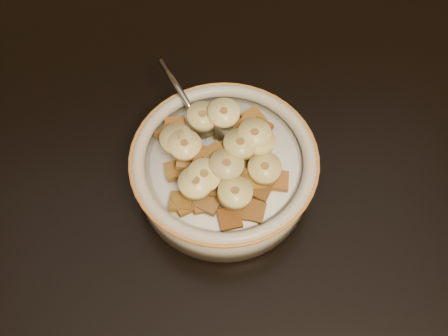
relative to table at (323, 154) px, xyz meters
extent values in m
cube|color=#422816|center=(0.00, 0.00, -0.78)|extent=(4.00, 4.50, 0.10)
cube|color=black|center=(0.00, 0.00, 0.00)|extent=(1.43, 0.95, 0.04)
cylinder|color=#BAAE93|center=(-0.12, -0.03, 0.04)|extent=(0.17, 0.17, 0.04)
cylinder|color=white|center=(-0.12, -0.03, 0.06)|extent=(0.14, 0.14, 0.00)
ellipsoid|color=gray|center=(-0.13, 0.00, 0.07)|extent=(0.04, 0.05, 0.01)
cube|color=brown|center=(-0.11, -0.05, 0.08)|extent=(0.03, 0.03, 0.01)
cube|color=olive|center=(-0.16, -0.07, 0.07)|extent=(0.03, 0.03, 0.01)
cube|color=brown|center=(-0.09, -0.07, 0.07)|extent=(0.03, 0.03, 0.01)
cube|color=brown|center=(-0.17, 0.01, 0.07)|extent=(0.03, 0.03, 0.01)
cube|color=#9A5D27|center=(-0.09, 0.00, 0.08)|extent=(0.03, 0.03, 0.01)
cube|color=brown|center=(-0.08, 0.00, 0.07)|extent=(0.03, 0.03, 0.01)
cube|color=#935F22|center=(-0.09, 0.00, 0.07)|extent=(0.03, 0.03, 0.01)
cube|color=#9D6C1F|center=(-0.09, -0.06, 0.07)|extent=(0.02, 0.02, 0.01)
cube|color=brown|center=(-0.12, -0.06, 0.08)|extent=(0.02, 0.02, 0.01)
cube|color=brown|center=(-0.14, -0.07, 0.07)|extent=(0.03, 0.03, 0.01)
cube|color=#9D6125|center=(-0.16, 0.02, 0.07)|extent=(0.02, 0.02, 0.01)
cube|color=brown|center=(-0.11, -0.07, 0.07)|extent=(0.03, 0.03, 0.01)
cube|color=brown|center=(-0.13, -0.03, 0.08)|extent=(0.03, 0.03, 0.01)
cube|color=#9B5322|center=(-0.16, 0.01, 0.07)|extent=(0.03, 0.03, 0.01)
cube|color=brown|center=(-0.11, -0.03, 0.09)|extent=(0.02, 0.03, 0.01)
cube|color=#916032|center=(-0.09, 0.00, 0.07)|extent=(0.03, 0.03, 0.01)
cube|color=brown|center=(-0.11, -0.08, 0.07)|extent=(0.03, 0.03, 0.01)
cube|color=brown|center=(-0.14, -0.06, 0.08)|extent=(0.03, 0.03, 0.01)
cube|color=brown|center=(-0.08, -0.02, 0.08)|extent=(0.02, 0.02, 0.01)
cube|color=#98622F|center=(-0.15, -0.03, 0.08)|extent=(0.02, 0.02, 0.01)
cube|color=brown|center=(-0.16, -0.07, 0.07)|extent=(0.02, 0.02, 0.01)
cube|color=brown|center=(-0.10, -0.09, 0.07)|extent=(0.03, 0.03, 0.01)
cube|color=brown|center=(-0.12, -0.09, 0.07)|extent=(0.02, 0.02, 0.01)
cube|color=olive|center=(-0.09, -0.05, 0.08)|extent=(0.02, 0.02, 0.01)
cube|color=brown|center=(-0.07, -0.06, 0.07)|extent=(0.02, 0.02, 0.01)
cube|color=olive|center=(-0.14, -0.07, 0.07)|extent=(0.02, 0.02, 0.01)
cube|color=olive|center=(-0.08, 0.01, 0.07)|extent=(0.03, 0.03, 0.01)
cube|color=olive|center=(-0.11, -0.03, 0.08)|extent=(0.02, 0.02, 0.01)
cube|color=#925923|center=(-0.16, -0.03, 0.07)|extent=(0.02, 0.02, 0.01)
cube|color=brown|center=(-0.13, -0.03, 0.09)|extent=(0.03, 0.03, 0.01)
cylinder|color=#CDBB77|center=(-0.10, -0.03, 0.09)|extent=(0.04, 0.04, 0.01)
cylinder|color=#FCD687|center=(-0.15, -0.02, 0.09)|extent=(0.04, 0.04, 0.01)
cylinder|color=#E0C16D|center=(-0.11, -0.08, 0.09)|extent=(0.04, 0.04, 0.01)
cylinder|color=#CFBB70|center=(-0.13, 0.01, 0.08)|extent=(0.04, 0.04, 0.02)
cylinder|color=#FFF491|center=(-0.11, 0.01, 0.09)|extent=(0.03, 0.04, 0.01)
cylinder|color=#FAEB85|center=(-0.15, -0.06, 0.09)|extent=(0.04, 0.04, 0.01)
cylinder|color=#D0BA65|center=(-0.08, -0.05, 0.08)|extent=(0.04, 0.04, 0.01)
cylinder|color=#F7DF77|center=(-0.08, -0.03, 0.09)|extent=(0.04, 0.04, 0.01)
cylinder|color=beige|center=(-0.16, -0.01, 0.09)|extent=(0.04, 0.04, 0.01)
cylinder|color=#CEB57E|center=(-0.12, -0.05, 0.09)|extent=(0.04, 0.04, 0.01)
cylinder|color=#E6CC80|center=(-0.14, -0.05, 0.09)|extent=(0.04, 0.04, 0.01)
cylinder|color=#FFEC87|center=(-0.09, -0.02, 0.09)|extent=(0.04, 0.04, 0.01)
camera|label=1|loc=(-0.16, -0.27, 0.48)|focal=40.00mm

